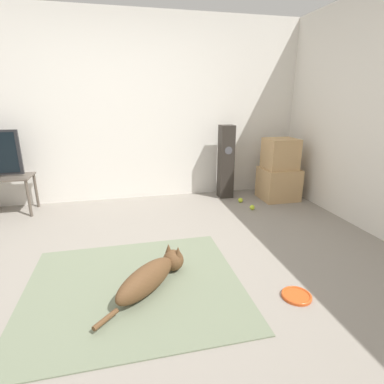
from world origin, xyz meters
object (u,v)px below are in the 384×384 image
Objects in this scene: dog at (152,275)px; floor_speaker at (226,162)px; cardboard_box_lower at (278,184)px; tennis_ball_by_boxes at (252,207)px; cardboard_box_upper at (280,154)px; tennis_ball_near_speaker at (241,200)px; frisbee at (297,296)px.

dog is 2.49m from floor_speaker.
cardboard_box_lower reaches higher than tennis_ball_by_boxes.
cardboard_box_upper is 0.79m from floor_speaker.
dog reaches higher than tennis_ball_by_boxes.
dog is 2.74m from cardboard_box_lower.
cardboard_box_lower is (2.05, 1.81, 0.11)m from dog.
cardboard_box_lower is 7.82× the size of tennis_ball_by_boxes.
dog is 1.70× the size of cardboard_box_upper.
cardboard_box_upper reaches higher than tennis_ball_near_speaker.
dog is at bearing 161.47° from frisbee.
tennis_ball_by_boxes is (1.49, 1.45, -0.09)m from dog.
tennis_ball_near_speaker is (1.44, 1.77, -0.09)m from dog.
dog is at bearing -138.32° from cardboard_box_upper.
cardboard_box_lower is 0.64m from tennis_ball_near_speaker.
cardboard_box_upper is (-0.01, 0.01, 0.45)m from cardboard_box_lower.
dog is 11.15× the size of tennis_ball_near_speaker.
floor_speaker is (0.26, 2.43, 0.52)m from frisbee.
floor_speaker is at bearing 105.55° from tennis_ball_by_boxes.
cardboard_box_upper is 0.40× the size of floor_speaker.
tennis_ball_by_boxes is at bearing -147.56° from cardboard_box_lower.
tennis_ball_by_boxes is at bearing -146.67° from cardboard_box_upper.
cardboard_box_lower is 0.69m from tennis_ball_by_boxes.
cardboard_box_upper is 6.55× the size of tennis_ball_by_boxes.
frisbee is at bearing -100.51° from tennis_ball_near_speaker.
cardboard_box_lower reaches higher than dog.
cardboard_box_upper reaches higher than cardboard_box_lower.
frisbee is 0.44× the size of cardboard_box_lower.
cardboard_box_upper is 6.55× the size of tennis_ball_near_speaker.
floor_speaker is at bearing 112.65° from tennis_ball_near_speaker.
cardboard_box_lower is at bearing 65.26° from frisbee.
floor_speaker reaches higher than tennis_ball_by_boxes.
dog is at bearing -129.30° from tennis_ball_near_speaker.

